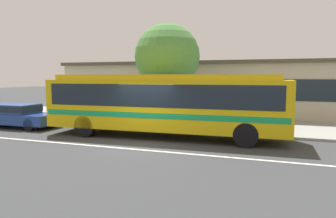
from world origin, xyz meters
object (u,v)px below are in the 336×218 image
at_px(transit_bus, 165,101).
at_px(sedan_behind_bus, 16,114).
at_px(bus_stop_sign, 254,101).
at_px(street_tree_near_stop, 167,57).
at_px(pedestrian_standing_by_tree, 217,110).
at_px(pedestrian_walking_along_curb, 160,107).
at_px(pedestrian_waiting_near_sign, 177,109).

bearing_deg(transit_bus, sedan_behind_bus, -179.41).
height_order(bus_stop_sign, street_tree_near_stop, street_tree_near_stop).
height_order(pedestrian_standing_by_tree, street_tree_near_stop, street_tree_near_stop).
bearing_deg(pedestrian_standing_by_tree, street_tree_near_stop, 164.02).
xyz_separation_m(pedestrian_walking_along_curb, bus_stop_sign, (5.25, -1.21, 0.56)).
bearing_deg(sedan_behind_bus, street_tree_near_stop, 26.89).
xyz_separation_m(transit_bus, pedestrian_walking_along_curb, (-1.42, 3.00, -0.58)).
relative_size(pedestrian_walking_along_curb, pedestrian_standing_by_tree, 1.05).
relative_size(pedestrian_standing_by_tree, street_tree_near_stop, 0.28).
relative_size(sedan_behind_bus, street_tree_near_stop, 0.83).
bearing_deg(bus_stop_sign, pedestrian_standing_by_tree, 151.50).
height_order(pedestrian_waiting_near_sign, pedestrian_standing_by_tree, pedestrian_waiting_near_sign).
bearing_deg(pedestrian_waiting_near_sign, street_tree_near_stop, 131.26).
bearing_deg(pedestrian_standing_by_tree, pedestrian_walking_along_curb, 177.42).
relative_size(sedan_behind_bus, pedestrian_standing_by_tree, 2.95).
distance_m(sedan_behind_bus, bus_stop_sign, 12.80).
distance_m(pedestrian_walking_along_curb, street_tree_near_stop, 2.94).
bearing_deg(pedestrian_waiting_near_sign, transit_bus, -84.66).
xyz_separation_m(bus_stop_sign, street_tree_near_stop, (-5.07, 1.95, 2.27)).
height_order(transit_bus, pedestrian_walking_along_curb, transit_bus).
distance_m(pedestrian_standing_by_tree, bus_stop_sign, 2.31).
xyz_separation_m(pedestrian_walking_along_curb, street_tree_near_stop, (0.18, 0.74, 2.84)).
xyz_separation_m(sedan_behind_bus, street_tree_near_stop, (7.56, 3.83, 3.22)).
height_order(pedestrian_walking_along_curb, pedestrian_standing_by_tree, pedestrian_walking_along_curb).
bearing_deg(street_tree_near_stop, pedestrian_standing_by_tree, -15.98).
distance_m(pedestrian_walking_along_curb, pedestrian_standing_by_tree, 3.29).
relative_size(sedan_behind_bus, pedestrian_walking_along_curb, 2.80).
xyz_separation_m(pedestrian_standing_by_tree, street_tree_near_stop, (-3.11, 0.89, 2.90)).
distance_m(sedan_behind_bus, pedestrian_standing_by_tree, 11.07).
xyz_separation_m(pedestrian_waiting_near_sign, pedestrian_standing_by_tree, (2.11, 0.25, -0.03)).
bearing_deg(bus_stop_sign, pedestrian_waiting_near_sign, 168.71).
distance_m(pedestrian_waiting_near_sign, bus_stop_sign, 4.19).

